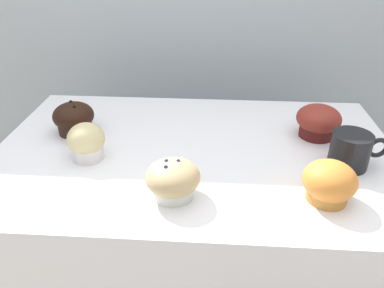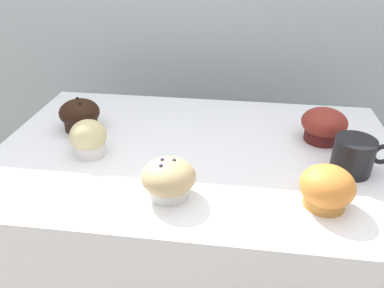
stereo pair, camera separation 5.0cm
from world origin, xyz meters
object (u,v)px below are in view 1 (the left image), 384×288
(muffin_front_center, at_px, (86,142))
(muffin_back_right, at_px, (173,180))
(muffin_front_left, at_px, (329,183))
(coffee_cup, at_px, (351,149))
(muffin_back_left, at_px, (318,121))
(muffin_front_right, at_px, (74,118))

(muffin_front_center, distance_m, muffin_back_right, 0.26)
(muffin_front_left, relative_size, coffee_cup, 0.79)
(muffin_back_left, xyz_separation_m, coffee_cup, (0.04, -0.14, -0.00))
(muffin_front_right, bearing_deg, muffin_front_left, -22.53)
(muffin_back_right, xyz_separation_m, muffin_front_right, (-0.29, 0.26, 0.00))
(muffin_front_left, bearing_deg, muffin_back_left, 82.05)
(muffin_back_right, distance_m, muffin_front_right, 0.39)
(muffin_front_left, bearing_deg, coffee_cup, 58.45)
(muffin_back_left, bearing_deg, muffin_back_right, -141.12)
(muffin_front_center, distance_m, coffee_cup, 0.61)
(muffin_back_right, relative_size, coffee_cup, 0.83)
(coffee_cup, bearing_deg, muffin_front_right, 170.05)
(muffin_front_center, xyz_separation_m, coffee_cup, (0.61, 0.01, 0.00))
(muffin_front_left, height_order, coffee_cup, muffin_front_left)
(muffin_back_left, distance_m, coffee_cup, 0.15)
(muffin_front_left, bearing_deg, muffin_front_center, 166.91)
(muffin_front_right, xyz_separation_m, coffee_cup, (0.69, -0.12, 0.00))
(muffin_front_right, distance_m, coffee_cup, 0.70)
(muffin_front_left, bearing_deg, muffin_front_right, 157.47)
(muffin_front_center, relative_size, muffin_back_right, 0.80)
(muffin_front_center, bearing_deg, muffin_front_right, 120.54)
(muffin_back_left, xyz_separation_m, muffin_front_right, (-0.64, -0.02, -0.00))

